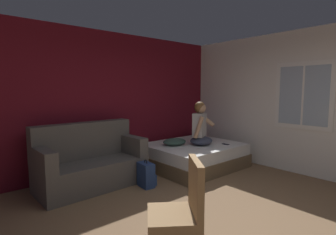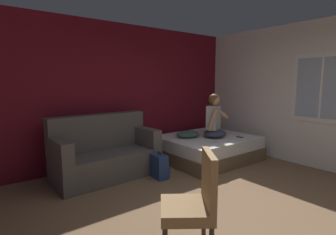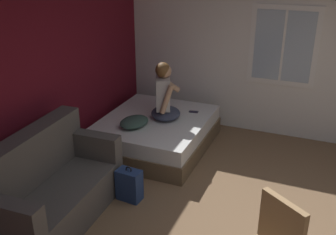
{
  "view_description": "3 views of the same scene",
  "coord_description": "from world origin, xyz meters",
  "px_view_note": "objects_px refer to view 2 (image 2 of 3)",
  "views": [
    {
      "loc": [
        -2.28,
        -1.66,
        1.6
      ],
      "look_at": [
        0.81,
        1.97,
        1.09
      ],
      "focal_mm": 28.0,
      "sensor_mm": 36.0,
      "label": 1
    },
    {
      "loc": [
        -2.28,
        -1.66,
        1.6
      ],
      "look_at": [
        0.45,
        1.92,
        0.98
      ],
      "focal_mm": 28.0,
      "sensor_mm": 36.0,
      "label": 2
    },
    {
      "loc": [
        -3.45,
        -0.25,
        2.85
      ],
      "look_at": [
        1.07,
        1.62,
        0.76
      ],
      "focal_mm": 42.0,
      "sensor_mm": 36.0,
      "label": 3
    }
  ],
  "objects_px": {
    "person_seated": "(214,120)",
    "throw_pillow": "(188,134)",
    "couch": "(105,154)",
    "cell_phone": "(240,137)",
    "side_chair": "(194,201)",
    "bed": "(207,148)",
    "backpack": "(160,167)"
  },
  "relations": [
    {
      "from": "backpack",
      "to": "side_chair",
      "type": "bearing_deg",
      "value": -116.67
    },
    {
      "from": "side_chair",
      "to": "throw_pillow",
      "type": "bearing_deg",
      "value": 49.38
    },
    {
      "from": "couch",
      "to": "throw_pillow",
      "type": "distance_m",
      "value": 1.72
    },
    {
      "from": "person_seated",
      "to": "bed",
      "type": "bearing_deg",
      "value": 116.76
    },
    {
      "from": "throw_pillow",
      "to": "bed",
      "type": "bearing_deg",
      "value": -22.8
    },
    {
      "from": "side_chair",
      "to": "person_seated",
      "type": "height_order",
      "value": "person_seated"
    },
    {
      "from": "person_seated",
      "to": "throw_pillow",
      "type": "bearing_deg",
      "value": 147.36
    },
    {
      "from": "person_seated",
      "to": "cell_phone",
      "type": "bearing_deg",
      "value": -39.83
    },
    {
      "from": "person_seated",
      "to": "throw_pillow",
      "type": "relative_size",
      "value": 1.82
    },
    {
      "from": "bed",
      "to": "couch",
      "type": "xyz_separation_m",
      "value": [
        -2.09,
        0.35,
        0.16
      ]
    },
    {
      "from": "couch",
      "to": "throw_pillow",
      "type": "relative_size",
      "value": 3.6
    },
    {
      "from": "bed",
      "to": "cell_phone",
      "type": "distance_m",
      "value": 0.7
    },
    {
      "from": "throw_pillow",
      "to": "cell_phone",
      "type": "height_order",
      "value": "throw_pillow"
    },
    {
      "from": "throw_pillow",
      "to": "cell_phone",
      "type": "xyz_separation_m",
      "value": [
        0.85,
        -0.62,
        -0.07
      ]
    },
    {
      "from": "couch",
      "to": "person_seated",
      "type": "height_order",
      "value": "person_seated"
    },
    {
      "from": "couch",
      "to": "throw_pillow",
      "type": "xyz_separation_m",
      "value": [
        1.7,
        -0.19,
        0.16
      ]
    },
    {
      "from": "bed",
      "to": "couch",
      "type": "bearing_deg",
      "value": 170.43
    },
    {
      "from": "backpack",
      "to": "throw_pillow",
      "type": "xyz_separation_m",
      "value": [
        1.02,
        0.44,
        0.36
      ]
    },
    {
      "from": "side_chair",
      "to": "throw_pillow",
      "type": "relative_size",
      "value": 2.04
    },
    {
      "from": "couch",
      "to": "cell_phone",
      "type": "relative_size",
      "value": 12.01
    },
    {
      "from": "bed",
      "to": "side_chair",
      "type": "height_order",
      "value": "side_chair"
    },
    {
      "from": "couch",
      "to": "backpack",
      "type": "relative_size",
      "value": 3.77
    },
    {
      "from": "couch",
      "to": "side_chair",
      "type": "distance_m",
      "value": 2.44
    },
    {
      "from": "couch",
      "to": "cell_phone",
      "type": "bearing_deg",
      "value": -17.62
    },
    {
      "from": "bed",
      "to": "cell_phone",
      "type": "bearing_deg",
      "value": -44.75
    },
    {
      "from": "person_seated",
      "to": "cell_phone",
      "type": "relative_size",
      "value": 6.08
    },
    {
      "from": "bed",
      "to": "cell_phone",
      "type": "xyz_separation_m",
      "value": [
        0.46,
        -0.46,
        0.25
      ]
    },
    {
      "from": "bed",
      "to": "backpack",
      "type": "xyz_separation_m",
      "value": [
        -1.4,
        -0.28,
        -0.04
      ]
    },
    {
      "from": "backpack",
      "to": "cell_phone",
      "type": "distance_m",
      "value": 1.9
    },
    {
      "from": "side_chair",
      "to": "backpack",
      "type": "relative_size",
      "value": 2.14
    },
    {
      "from": "backpack",
      "to": "cell_phone",
      "type": "xyz_separation_m",
      "value": [
        1.86,
        -0.18,
        0.29
      ]
    },
    {
      "from": "bed",
      "to": "backpack",
      "type": "height_order",
      "value": "bed"
    }
  ]
}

